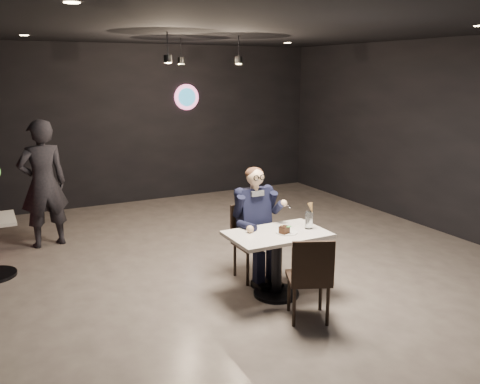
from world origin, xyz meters
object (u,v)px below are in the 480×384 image
main_table (277,264)px  seated_man (254,222)px  chair_near (309,277)px  sundae_glass (309,220)px  chair_far (254,243)px  passerby (43,184)px

main_table → seated_man: bearing=90.0°
chair_near → sundae_glass: bearing=79.9°
chair_far → main_table: bearing=-90.0°
main_table → seated_man: (-0.00, 0.55, 0.34)m
seated_man → passerby: size_ratio=0.78×
chair_far → sundae_glass: sundae_glass is taller
chair_far → passerby: passerby is taller
sundae_glass → passerby: (-2.51, 3.04, 0.08)m
chair_far → sundae_glass: size_ratio=4.67×
chair_near → main_table: bearing=113.9°
chair_near → chair_far: bearing=113.9°
chair_near → sundae_glass: size_ratio=4.67×
chair_far → chair_near: (-0.00, -1.18, 0.00)m
main_table → seated_man: seated_man is taller
main_table → chair_near: size_ratio=1.20×
main_table → sundae_glass: bearing=-5.1°
chair_near → seated_man: 1.20m
sundae_glass → passerby: 3.94m
chair_far → passerby: bearing=130.7°
sundae_glass → chair_far: bearing=124.2°
chair_far → chair_near: 1.18m
main_table → sundae_glass: 0.62m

